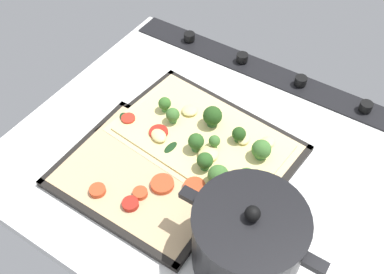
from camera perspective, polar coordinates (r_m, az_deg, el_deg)
The scene contains 7 objects.
ground_plane at distance 90.55cm, azimuth 1.68°, elevation -2.89°, with size 76.51×65.61×3.00cm, color white.
stove_control_panel at distance 107.65cm, azimuth 10.05°, elevation 8.22°, with size 73.45×7.00×2.60cm.
baking_tray_front at distance 91.11cm, azimuth 1.36°, elevation -0.58°, with size 40.11×28.10×1.30cm.
broccoli_pizza at distance 89.24cm, azimuth 1.89°, elevation -0.41°, with size 37.50×25.49×5.98cm.
baking_tray_back at distance 86.20cm, azimuth -6.02°, elevation -4.99°, with size 32.29×25.91×1.30cm.
veggie_pizza_back at distance 85.69cm, azimuth -5.91°, elevation -4.64°, with size 29.89×23.51×1.90cm.
cooking_pot at distance 71.96cm, azimuth 7.17°, elevation -12.98°, with size 24.83×17.99×15.70cm.
Camera 1 is at (-28.00, 48.09, 69.94)cm, focal length 41.30 mm.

